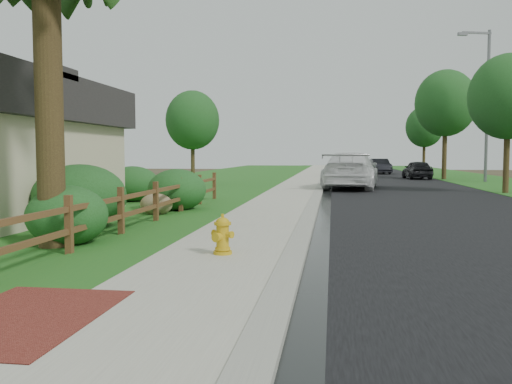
# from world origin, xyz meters

# --- Properties ---
(ground) EXTENTS (120.00, 120.00, 0.00)m
(ground) POSITION_xyz_m (0.00, 0.00, 0.00)
(ground) COLOR #362F1D
(road) EXTENTS (8.00, 90.00, 0.02)m
(road) POSITION_xyz_m (4.60, 35.00, 0.01)
(road) COLOR black
(road) RESTS_ON ground
(curb) EXTENTS (0.40, 90.00, 0.12)m
(curb) POSITION_xyz_m (0.40, 35.00, 0.06)
(curb) COLOR gray
(curb) RESTS_ON ground
(wet_gutter) EXTENTS (0.50, 90.00, 0.00)m
(wet_gutter) POSITION_xyz_m (0.75, 35.00, 0.02)
(wet_gutter) COLOR black
(wet_gutter) RESTS_ON road
(sidewalk) EXTENTS (2.20, 90.00, 0.10)m
(sidewalk) POSITION_xyz_m (-0.90, 35.00, 0.05)
(sidewalk) COLOR #A7A392
(sidewalk) RESTS_ON ground
(grass_strip) EXTENTS (1.60, 90.00, 0.06)m
(grass_strip) POSITION_xyz_m (-2.80, 35.00, 0.03)
(grass_strip) COLOR #1B611F
(grass_strip) RESTS_ON ground
(lawn_near) EXTENTS (9.00, 90.00, 0.04)m
(lawn_near) POSITION_xyz_m (-8.00, 35.00, 0.02)
(lawn_near) COLOR #1B611F
(lawn_near) RESTS_ON ground
(verge_far) EXTENTS (6.00, 90.00, 0.04)m
(verge_far) POSITION_xyz_m (11.50, 35.00, 0.02)
(verge_far) COLOR #1B611F
(verge_far) RESTS_ON ground
(brick_patch) EXTENTS (1.60, 2.40, 0.11)m
(brick_patch) POSITION_xyz_m (-2.20, -1.00, 0.06)
(brick_patch) COLOR maroon
(brick_patch) RESTS_ON ground
(ranch_fence) EXTENTS (0.12, 16.92, 1.10)m
(ranch_fence) POSITION_xyz_m (-3.60, 6.40, 0.62)
(ranch_fence) COLOR #52301B
(ranch_fence) RESTS_ON ground
(fire_hydrant) EXTENTS (0.45, 0.37, 0.70)m
(fire_hydrant) POSITION_xyz_m (-0.83, 2.87, 0.42)
(fire_hydrant) COLOR gold
(fire_hydrant) RESTS_ON sidewalk
(white_suv) EXTENTS (3.35, 6.73, 1.88)m
(white_suv) POSITION_xyz_m (2.00, 22.58, 0.96)
(white_suv) COLOR silver
(white_suv) RESTS_ON road
(dark_car_mid) EXTENTS (1.91, 4.09, 1.35)m
(dark_car_mid) POSITION_xyz_m (7.20, 34.67, 0.70)
(dark_car_mid) COLOR black
(dark_car_mid) RESTS_ON road
(dark_car_far) EXTENTS (1.96, 4.37, 1.39)m
(dark_car_far) POSITION_xyz_m (5.38, 44.94, 0.72)
(dark_car_far) COLOR black
(dark_car_far) RESTS_ON road
(streetlight) EXTENTS (2.20, 0.83, 9.72)m
(streetlight) POSITION_xyz_m (10.68, 30.50, 5.51)
(streetlight) COLOR slate
(streetlight) RESTS_ON ground
(boulder) EXTENTS (1.11, 0.91, 0.66)m
(boulder) POSITION_xyz_m (-4.16, 9.29, 0.33)
(boulder) COLOR olive
(boulder) RESTS_ON ground
(shrub_a) EXTENTS (1.78, 1.78, 1.20)m
(shrub_a) POSITION_xyz_m (-4.18, 3.87, 0.60)
(shrub_a) COLOR #1C4117
(shrub_a) RESTS_ON ground
(shrub_b) EXTENTS (2.31, 2.31, 1.58)m
(shrub_b) POSITION_xyz_m (-5.06, 6.22, 0.79)
(shrub_b) COLOR #1C4117
(shrub_b) RESTS_ON ground
(shrub_c) EXTENTS (2.22, 2.22, 1.35)m
(shrub_c) POSITION_xyz_m (-3.90, 10.59, 0.68)
(shrub_c) COLOR #1C4117
(shrub_c) RESTS_ON ground
(shrub_d) EXTENTS (2.30, 2.30, 1.37)m
(shrub_d) POSITION_xyz_m (-6.50, 13.52, 0.69)
(shrub_d) COLOR #1C4117
(shrub_d) RESTS_ON ground
(tree_near_left) EXTENTS (3.10, 3.10, 5.50)m
(tree_near_left) POSITION_xyz_m (-7.00, 24.45, 3.78)
(tree_near_left) COLOR #312214
(tree_near_left) RESTS_ON ground
(tree_near_right) EXTENTS (3.57, 3.57, 6.43)m
(tree_near_right) POSITION_xyz_m (9.00, 20.19, 4.45)
(tree_near_right) COLOR #312214
(tree_near_right) RESTS_ON ground
(tree_mid_right) EXTENTS (4.32, 4.32, 7.84)m
(tree_mid_right) POSITION_xyz_m (9.00, 34.23, 5.44)
(tree_mid_right) COLOR #312214
(tree_mid_right) RESTS_ON ground
(tree_far_right) EXTENTS (3.26, 3.26, 6.01)m
(tree_far_right) POSITION_xyz_m (9.00, 43.04, 4.21)
(tree_far_right) COLOR #312214
(tree_far_right) RESTS_ON ground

